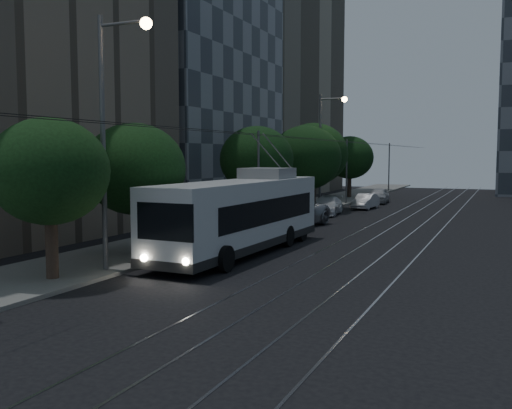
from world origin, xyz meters
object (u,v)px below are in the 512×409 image
object	(u,v)px
pickup_silver	(289,213)
streetlamp_near	(111,119)
car_white_c	(365,201)
trolleybus	(242,215)
car_white_d	(379,195)
streetlamp_far	(325,141)
car_white_b	(327,206)
car_white_a	(304,214)

from	to	relation	value
pickup_silver	streetlamp_near	size ratio (longest dim) A/B	0.66
car_white_c	pickup_silver	bearing A→B (deg)	-92.05
trolleybus	streetlamp_near	xyz separation A→B (m)	(-2.49, -6.22, 4.10)
car_white_d	trolleybus	bearing A→B (deg)	-95.12
pickup_silver	car_white_d	size ratio (longest dim) A/B	1.51
car_white_c	trolleybus	bearing A→B (deg)	-86.04
car_white_d	streetlamp_far	size ratio (longest dim) A/B	0.46
trolleybus	streetlamp_near	bearing A→B (deg)	-110.34
car_white_b	car_white_c	distance (m)	6.05
streetlamp_near	streetlamp_far	bearing A→B (deg)	89.69
car_white_b	streetlamp_near	size ratio (longest dim) A/B	0.49
trolleybus	car_white_d	size ratio (longest dim) A/B	3.06
car_white_c	streetlamp_far	bearing A→B (deg)	-122.01
trolleybus	pickup_silver	xyz separation A→B (m)	(-1.40, 9.81, -0.90)
car_white_a	streetlamp_far	world-z (taller)	streetlamp_far
car_white_c	streetlamp_near	xyz separation A→B (m)	(-2.69, -30.08, 5.26)
car_white_c	car_white_d	distance (m)	6.14
pickup_silver	trolleybus	bearing A→B (deg)	-71.72
streetlamp_far	pickup_silver	bearing A→B (deg)	-84.91
car_white_d	streetlamp_near	xyz separation A→B (m)	(-2.51, -36.21, 5.17)
car_white_a	car_white_c	bearing A→B (deg)	75.88
car_white_a	car_white_d	distance (m)	18.69
pickup_silver	streetlamp_near	xyz separation A→B (m)	(-1.09, -16.03, 5.00)
streetlamp_far	car_white_d	bearing A→B (deg)	76.10
car_white_c	streetlamp_far	world-z (taller)	streetlamp_far
car_white_c	car_white_d	xyz separation A→B (m)	(-0.17, 6.13, 0.09)
car_white_a	car_white_c	size ratio (longest dim) A/B	1.09
streetlamp_near	streetlamp_far	size ratio (longest dim) A/B	1.04
trolleybus	car_white_d	xyz separation A→B (m)	(0.03, 29.99, -1.07)
streetlamp_far	car_white_a	bearing A→B (deg)	-81.08
pickup_silver	streetlamp_far	world-z (taller)	streetlamp_far
car_white_a	streetlamp_far	distance (m)	10.45
car_white_b	streetlamp_near	xyz separation A→B (m)	(-1.09, -24.24, 5.21)
car_white_c	car_white_d	size ratio (longest dim) A/B	0.91
streetlamp_near	car_white_a	bearing A→B (deg)	84.88
trolleybus	car_white_d	bearing A→B (deg)	91.43
pickup_silver	streetlamp_near	bearing A→B (deg)	-83.74
streetlamp_near	streetlamp_far	xyz separation A→B (m)	(0.15, 26.63, -0.22)
pickup_silver	streetlamp_near	distance (m)	16.82
car_white_c	streetlamp_near	distance (m)	30.65
car_white_a	car_white_b	xyz separation A→B (m)	(-0.48, 6.69, -0.03)
pickup_silver	car_white_a	distance (m)	1.60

